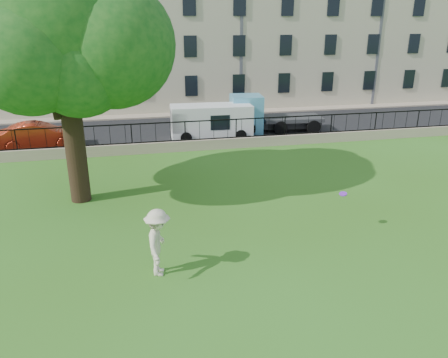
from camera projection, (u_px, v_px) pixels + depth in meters
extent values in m
plane|color=#356317|center=(235.00, 252.00, 14.25)|extent=(120.00, 120.00, 0.00)
cube|color=gray|center=(186.00, 146.00, 25.16)|extent=(50.00, 0.40, 0.60)
cube|color=black|center=(185.00, 140.00, 25.04)|extent=(50.00, 0.05, 0.06)
cube|color=black|center=(185.00, 122.00, 24.68)|extent=(50.00, 0.05, 0.06)
cube|color=black|center=(176.00, 131.00, 29.57)|extent=(60.00, 9.00, 0.01)
cube|color=gray|center=(169.00, 115.00, 34.32)|extent=(60.00, 1.40, 0.12)
cube|color=#B9AC93|center=(159.00, 28.00, 37.34)|extent=(56.00, 10.00, 13.00)
cylinder|color=black|center=(75.00, 149.00, 17.59)|extent=(0.81, 0.81, 4.45)
sphere|color=#144C16|center=(60.00, 24.00, 15.96)|extent=(6.20, 6.20, 6.20)
sphere|color=#144C16|center=(112.00, 45.00, 15.83)|extent=(4.65, 4.65, 4.65)
sphere|color=#144C16|center=(20.00, 35.00, 16.51)|extent=(5.02, 5.02, 5.02)
imported|color=beige|center=(158.00, 243.00, 12.69)|extent=(1.00, 1.45, 2.06)
cylinder|color=purple|center=(343.00, 194.00, 15.13)|extent=(0.33, 0.33, 0.12)
imported|color=#B52E16|center=(39.00, 135.00, 25.52)|extent=(4.74, 2.08, 1.51)
cube|color=silver|center=(211.00, 122.00, 27.57)|extent=(5.11, 2.16, 2.12)
cube|color=#55A2C7|center=(275.00, 113.00, 29.27)|extent=(6.03, 2.63, 2.46)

